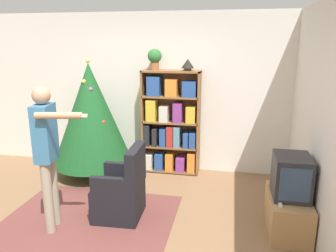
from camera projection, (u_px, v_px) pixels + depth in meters
The scene contains 13 objects.
ground_plane at pixel (107, 231), 3.79m from camera, with size 14.00×14.00×0.00m, color #846042.
wall_back at pixel (151, 92), 5.52m from camera, with size 8.00×0.10×2.60m.
area_rug at pixel (88, 221), 4.01m from camera, with size 2.08×1.73×0.01m.
bookshelf at pixel (171, 125), 5.35m from camera, with size 0.94×0.30×1.69m.
tv_stand at pixel (287, 213), 3.78m from camera, with size 0.44×0.81×0.43m.
television at pixel (291, 176), 3.66m from camera, with size 0.39×0.48×0.48m.
game_remote at pixel (280, 204), 3.52m from camera, with size 0.04×0.12×0.02m.
christmas_tree at pixel (91, 114), 5.17m from camera, with size 1.26×1.26×1.89m.
armchair at pixel (122, 193), 4.05m from camera, with size 0.59×0.58×0.92m.
standing_person at pixel (47, 147), 3.63m from camera, with size 0.68×0.46×1.67m.
potted_plant at pixel (155, 58), 5.14m from camera, with size 0.22×0.22×0.33m.
table_lamp at pixel (188, 64), 5.06m from camera, with size 0.20×0.20×0.18m.
book_pile_near_tree at pixel (110, 182), 5.03m from camera, with size 0.21×0.17×0.08m.
Camera 1 is at (1.35, -3.16, 2.14)m, focal length 35.00 mm.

